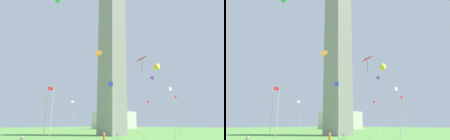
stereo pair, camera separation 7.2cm
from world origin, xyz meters
The scene contains 16 objects.
ground_plane centered at (0.00, 0.00, 0.00)m, with size 260.00×260.00×0.00m, color #548C3D.
obelisk_monument centered at (0.00, 0.00, 23.62)m, with size 5.20×5.20×47.25m.
flagpole_n centered at (16.01, 0.00, 5.15)m, with size 1.12×0.14×9.49m.
flagpole_ne centered at (11.34, 11.28, 5.15)m, with size 1.12×0.14×9.49m.
flagpole_e centered at (0.05, 15.96, 5.15)m, with size 1.12×0.14×9.49m.
flagpole_se centered at (-11.23, 11.28, 5.15)m, with size 1.12×0.14×9.49m.
flagpole_s centered at (-15.91, 0.00, 5.15)m, with size 1.12×0.14×9.49m.
flagpole_sw centered at (-11.23, -11.28, 5.15)m, with size 1.12×0.14×9.49m.
flagpole_w centered at (0.05, -15.96, 5.15)m, with size 1.12×0.14×9.49m.
flagpole_nw centered at (11.34, -11.28, 5.15)m, with size 1.12×0.14×9.49m.
person_orange_shirt centered at (18.07, 16.40, 0.82)m, with size 0.32×0.32×1.65m.
kite_red_diamond centered at (18.23, 22.25, 9.27)m, with size 1.36×1.39×1.69m.
kite_purple_delta centered at (-3.98, 9.39, 12.90)m, with size 1.72×1.60×2.17m.
kite_yellow_delta centered at (2.12, 14.61, 13.08)m, with size 2.16×2.27×2.86m.
kite_orange_delta centered at (15.62, 12.61, 12.78)m, with size 1.77×1.63×2.26m.
distant_building centered at (-45.69, -42.96, 4.57)m, with size 18.32×16.29×9.15m.
Camera 1 is at (34.63, 33.89, 2.64)m, focal length 31.63 mm.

